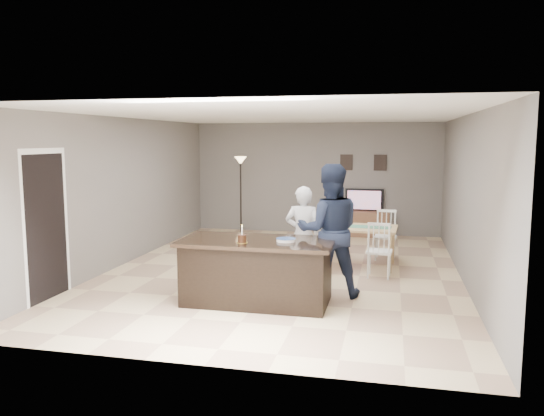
% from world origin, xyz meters
% --- Properties ---
extents(floor, '(8.00, 8.00, 0.00)m').
position_xyz_m(floor, '(0.00, 0.00, 0.00)').
color(floor, beige).
rests_on(floor, ground).
extents(room_shell, '(8.00, 8.00, 8.00)m').
position_xyz_m(room_shell, '(0.00, 0.00, 1.68)').
color(room_shell, slate).
rests_on(room_shell, floor).
extents(kitchen_island, '(2.15, 1.10, 0.90)m').
position_xyz_m(kitchen_island, '(0.00, -1.80, 0.45)').
color(kitchen_island, black).
rests_on(kitchen_island, floor).
extents(tv_console, '(1.20, 0.40, 0.60)m').
position_xyz_m(tv_console, '(1.20, 3.77, 0.30)').
color(tv_console, brown).
rests_on(tv_console, floor).
extents(television, '(0.91, 0.12, 0.53)m').
position_xyz_m(television, '(1.20, 3.84, 0.86)').
color(television, black).
rests_on(television, tv_console).
extents(tv_screen_glow, '(0.78, 0.00, 0.78)m').
position_xyz_m(tv_screen_glow, '(1.20, 3.76, 0.87)').
color(tv_screen_glow, '#FF571C').
rests_on(tv_screen_glow, tv_console).
extents(picture_frames, '(1.10, 0.02, 0.38)m').
position_xyz_m(picture_frames, '(1.15, 3.98, 1.75)').
color(picture_frames, black).
rests_on(picture_frames, room_shell).
extents(doorway, '(0.00, 2.10, 2.65)m').
position_xyz_m(doorway, '(-2.99, -2.30, 1.26)').
color(doorway, black).
rests_on(doorway, floor).
extents(woman, '(0.58, 0.38, 1.58)m').
position_xyz_m(woman, '(0.47, -0.71, 0.79)').
color(woman, silver).
rests_on(woman, floor).
extents(man, '(1.09, 0.93, 1.95)m').
position_xyz_m(man, '(0.95, -1.25, 0.98)').
color(man, '#171F34').
rests_on(man, floor).
extents(birthday_cake, '(0.16, 0.16, 0.25)m').
position_xyz_m(birthday_cake, '(-0.15, -2.04, 0.96)').
color(birthday_cake, gold).
rests_on(birthday_cake, kitchen_island).
extents(plate_stack, '(0.27, 0.27, 0.04)m').
position_xyz_m(plate_stack, '(0.41, -1.82, 0.92)').
color(plate_stack, white).
rests_on(plate_stack, kitchen_island).
extents(dining_table, '(1.61, 1.84, 0.95)m').
position_xyz_m(dining_table, '(1.16, 0.70, 0.61)').
color(dining_table, tan).
rests_on(dining_table, floor).
extents(floor_lamp, '(0.28, 0.28, 1.90)m').
position_xyz_m(floor_lamp, '(-1.63, 3.02, 1.48)').
color(floor_lamp, black).
rests_on(floor_lamp, floor).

